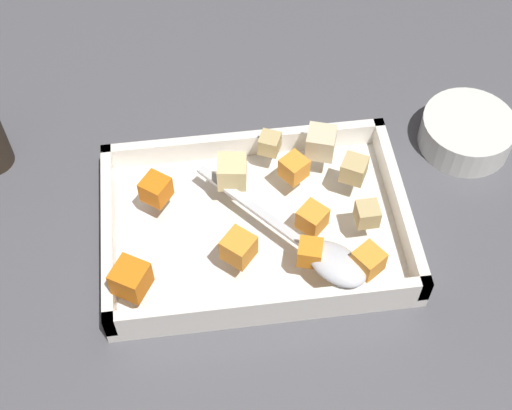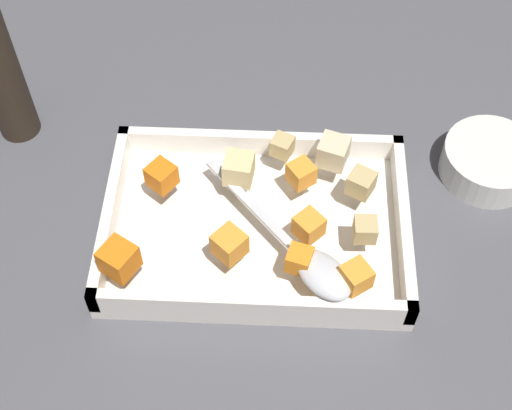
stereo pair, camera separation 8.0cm
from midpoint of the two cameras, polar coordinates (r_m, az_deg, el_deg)
ground_plane at (r=0.84m, az=2.03°, el=-3.44°), size 4.00×4.00×0.00m
baking_dish at (r=0.84m, az=2.74°, el=-1.90°), size 0.34×0.23×0.05m
carrot_chunk_far_left at (r=0.83m, az=6.30°, el=2.26°), size 0.04×0.04×0.03m
carrot_chunk_corner_sw at (r=0.79m, az=7.03°, el=-1.84°), size 0.04×0.04×0.03m
carrot_chunk_near_left at (r=0.77m, az=0.90°, el=-3.30°), size 0.04×0.04×0.03m
carrot_chunk_back_center at (r=0.82m, az=-4.62°, el=2.08°), size 0.04×0.04×0.03m
carrot_chunk_mid_right at (r=0.76m, az=10.78°, el=-5.71°), size 0.04×0.04×0.03m
carrot_chunk_far_right at (r=0.76m, az=6.40°, el=-4.45°), size 0.03×0.03×0.03m
carrot_chunk_mid_left at (r=0.76m, az=-7.68°, el=-4.42°), size 0.05×0.05×0.03m
potato_chunk_near_right at (r=0.83m, az=10.93°, el=1.52°), size 0.04×0.04×0.03m
potato_chunk_corner_nw at (r=0.85m, az=4.75°, el=4.42°), size 0.03×0.03×0.02m
potato_chunk_front_center at (r=0.85m, az=8.73°, el=3.93°), size 0.04×0.04×0.03m
potato_chunk_corner_ne at (r=0.82m, az=1.43°, el=2.64°), size 0.04×0.04×0.03m
potato_chunk_heap_side at (r=0.80m, az=11.35°, el=-2.09°), size 0.02×0.02×0.02m
serving_spoon at (r=0.77m, az=7.60°, el=-4.96°), size 0.17×0.19×0.02m
small_prep_bowl at (r=0.94m, az=20.03°, el=3.04°), size 0.11×0.11×0.04m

